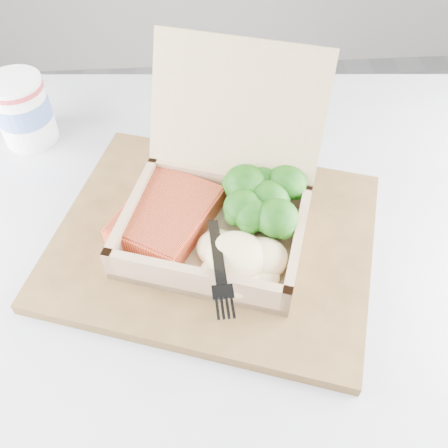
{
  "coord_description": "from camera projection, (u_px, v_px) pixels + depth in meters",
  "views": [
    {
      "loc": [
        -0.09,
        0.11,
        1.19
      ],
      "look_at": [
        -0.06,
        0.46,
        0.77
      ],
      "focal_mm": 40.0,
      "sensor_mm": 36.0,
      "label": 1
    }
  ],
  "objects": [
    {
      "name": "cafe_table",
      "position": [
        203.0,
        352.0,
        0.7
      ],
      "size": [
        0.84,
        0.84,
        0.73
      ],
      "rotation": [
        0.0,
        0.0,
        -0.07
      ],
      "color": "black",
      "rests_on": "floor"
    },
    {
      "name": "serving_tray",
      "position": [
        214.0,
        239.0,
        0.58
      ],
      "size": [
        0.43,
        0.38,
        0.02
      ],
      "primitive_type": "cube",
      "rotation": [
        0.0,
        0.0,
        -0.32
      ],
      "color": "brown",
      "rests_on": "cafe_table"
    },
    {
      "name": "takeout_container",
      "position": [
        221.0,
        193.0,
        0.56
      ],
      "size": [
        0.25,
        0.27,
        0.18
      ],
      "rotation": [
        0.0,
        0.0,
        -0.31
      ],
      "color": "tan",
      "rests_on": "serving_tray"
    },
    {
      "name": "salmon_fillet",
      "position": [
        167.0,
        216.0,
        0.56
      ],
      "size": [
        0.14,
        0.15,
        0.02
      ],
      "primitive_type": "cube",
      "rotation": [
        0.0,
        0.0,
        -0.54
      ],
      "color": "#EE512E",
      "rests_on": "takeout_container"
    },
    {
      "name": "broccoli_pile",
      "position": [
        268.0,
        203.0,
        0.57
      ],
      "size": [
        0.11,
        0.11,
        0.04
      ],
      "primitive_type": null,
      "color": "#276B17",
      "rests_on": "takeout_container"
    },
    {
      "name": "mashed_potatoes",
      "position": [
        236.0,
        257.0,
        0.52
      ],
      "size": [
        0.1,
        0.09,
        0.04
      ],
      "primitive_type": "ellipsoid",
      "color": "beige",
      "rests_on": "takeout_container"
    },
    {
      "name": "plastic_fork",
      "position": [
        215.0,
        237.0,
        0.52
      ],
      "size": [
        0.02,
        0.14,
        0.02
      ],
      "rotation": [
        0.0,
        0.0,
        3.18
      ],
      "color": "black",
      "rests_on": "mashed_potatoes"
    },
    {
      "name": "paper_cup",
      "position": [
        22.0,
        108.0,
        0.67
      ],
      "size": [
        0.08,
        0.08,
        0.09
      ],
      "color": "white",
      "rests_on": "cafe_table"
    },
    {
      "name": "receipt",
      "position": [
        219.0,
        135.0,
        0.71
      ],
      "size": [
        0.1,
        0.16,
        0.0
      ],
      "primitive_type": "cube",
      "rotation": [
        0.0,
        0.0,
        -0.09
      ],
      "color": "white",
      "rests_on": "cafe_table"
    }
  ]
}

